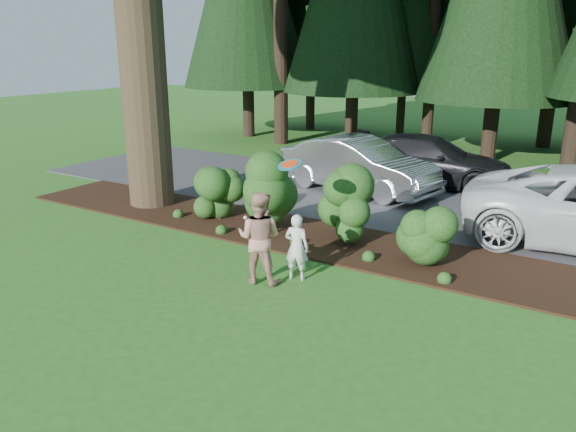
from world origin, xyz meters
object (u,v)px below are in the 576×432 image
object	(u,v)px
car_dark_suv	(428,160)
frisbee	(290,165)
child	(297,247)
adult	(259,238)
car_silver_wagon	(359,165)

from	to	relation	value
car_dark_suv	frisbee	world-z (taller)	frisbee
child	adult	distance (m)	0.76
car_silver_wagon	car_dark_suv	distance (m)	2.54
car_silver_wagon	child	xyz separation A→B (m)	(1.83, -6.70, -0.19)
car_silver_wagon	car_dark_suv	xyz separation A→B (m)	(1.48, 2.07, -0.05)
car_dark_suv	child	bearing A→B (deg)	177.33
child	car_silver_wagon	bearing A→B (deg)	-86.71
child	car_dark_suv	bearing A→B (deg)	-99.67
car_dark_suv	frisbee	xyz separation A→B (m)	(0.16, -8.71, 1.43)
car_silver_wagon	child	world-z (taller)	car_silver_wagon
car_dark_suv	adult	distance (m)	9.26
frisbee	car_silver_wagon	bearing A→B (deg)	103.87
car_silver_wagon	car_dark_suv	bearing A→B (deg)	-25.09
car_silver_wagon	frisbee	xyz separation A→B (m)	(1.64, -6.64, 1.38)
adult	frisbee	bearing A→B (deg)	-135.33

